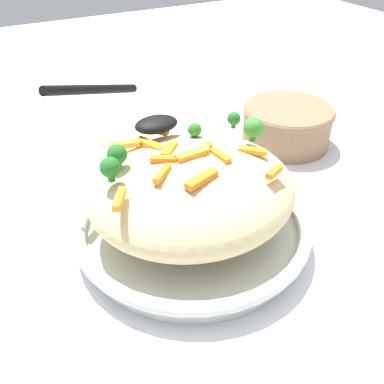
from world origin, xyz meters
The scene contains 23 objects.
ground_plane centered at (0.00, 0.00, 0.00)m, with size 2.40×2.40×0.00m, color silver.
serving_bowl centered at (0.00, 0.00, 0.02)m, with size 0.30×0.30×0.04m.
pasta_mound centered at (0.00, 0.00, 0.08)m, with size 0.25×0.23×0.09m, color #DBC689.
carrot_piece_0 centered at (0.10, 0.03, 0.12)m, with size 0.03×0.01×0.01m, color orange.
carrot_piece_1 centered at (0.05, -0.07, 0.12)m, with size 0.04×0.01×0.01m, color orange.
carrot_piece_2 centered at (0.03, -0.06, 0.12)m, with size 0.04×0.01×0.01m, color orange.
carrot_piece_3 centered at (0.00, 0.00, 0.12)m, with size 0.04×0.01×0.01m, color orange.
carrot_piece_4 centered at (-0.02, -0.01, 0.12)m, with size 0.03×0.01×0.01m, color orange.
carrot_piece_5 centered at (0.02, -0.03, 0.12)m, with size 0.03×0.01×0.01m, color orange.
carrot_piece_6 centered at (-0.07, 0.01, 0.12)m, with size 0.03×0.01×0.01m, color orange.
carrot_piece_7 centered at (0.01, -0.09, 0.12)m, with size 0.04×0.01×0.01m, color orange.
carrot_piece_8 centered at (0.03, -0.01, 0.12)m, with size 0.03×0.01×0.01m, color orange.
carrot_piece_9 centered at (0.01, 0.04, 0.12)m, with size 0.04×0.01×0.01m, color orange.
carrot_piece_10 centered at (-0.03, 0.01, 0.12)m, with size 0.03×0.01×0.01m, color orange.
carrot_piece_11 centered at (-0.07, 0.06, 0.12)m, with size 0.03×0.01×0.01m, color orange.
carrot_piece_12 centered at (0.05, 0.02, 0.12)m, with size 0.03×0.01×0.01m, color orange.
broccoli_floret_0 centered at (-0.09, -0.05, 0.13)m, with size 0.02×0.02×0.02m.
broccoli_floret_1 centered at (-0.03, -0.05, 0.13)m, with size 0.02×0.02×0.02m.
broccoli_floret_2 centered at (0.08, -0.03, 0.13)m, with size 0.02×0.02×0.03m.
broccoli_floret_3 centered at (-0.09, -0.01, 0.13)m, with size 0.03×0.03×0.03m.
broccoli_floret_4 centered at (0.09, -0.01, 0.13)m, with size 0.02×0.02×0.03m.
serving_spoon centered at (0.03, -0.11, 0.14)m, with size 0.16×0.15×0.08m.
companion_bowl centered at (-0.27, -0.15, 0.04)m, with size 0.16×0.16×0.07m.
Camera 1 is at (0.20, 0.38, 0.37)m, focal length 40.95 mm.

